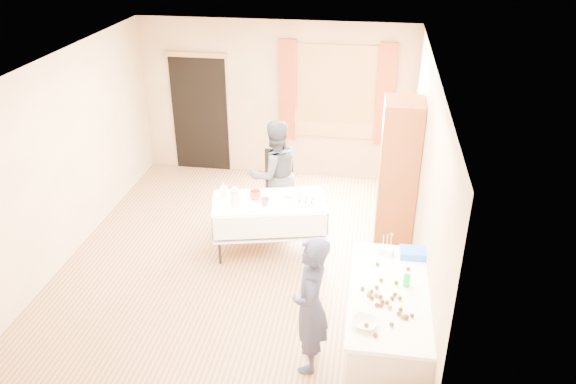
% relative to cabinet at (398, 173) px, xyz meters
% --- Properties ---
extents(floor, '(4.50, 5.50, 0.02)m').
position_rel_cabinet_xyz_m(floor, '(-1.99, -0.88, -1.01)').
color(floor, '#9E7047').
rests_on(floor, ground).
extents(ceiling, '(4.50, 5.50, 0.02)m').
position_rel_cabinet_xyz_m(ceiling, '(-1.99, -0.88, 1.61)').
color(ceiling, white).
rests_on(ceiling, floor).
extents(wall_back, '(4.50, 0.02, 2.60)m').
position_rel_cabinet_xyz_m(wall_back, '(-1.99, 1.88, 0.30)').
color(wall_back, tan).
rests_on(wall_back, floor).
extents(wall_front, '(4.50, 0.02, 2.60)m').
position_rel_cabinet_xyz_m(wall_front, '(-1.99, -3.64, 0.30)').
color(wall_front, tan).
rests_on(wall_front, floor).
extents(wall_left, '(0.02, 5.50, 2.60)m').
position_rel_cabinet_xyz_m(wall_left, '(-4.25, -0.88, 0.30)').
color(wall_left, tan).
rests_on(wall_left, floor).
extents(wall_right, '(0.02, 5.50, 2.60)m').
position_rel_cabinet_xyz_m(wall_right, '(0.27, -0.88, 0.30)').
color(wall_right, tan).
rests_on(wall_right, floor).
extents(window_frame, '(1.32, 0.06, 1.52)m').
position_rel_cabinet_xyz_m(window_frame, '(-0.99, 1.84, 0.50)').
color(window_frame, olive).
rests_on(window_frame, wall_back).
extents(window_pane, '(1.20, 0.02, 1.40)m').
position_rel_cabinet_xyz_m(window_pane, '(-0.99, 1.82, 0.50)').
color(window_pane, white).
rests_on(window_pane, wall_back).
extents(curtain_left, '(0.28, 0.06, 1.65)m').
position_rel_cabinet_xyz_m(curtain_left, '(-1.77, 1.79, 0.50)').
color(curtain_left, brown).
rests_on(curtain_left, wall_back).
extents(curtain_right, '(0.28, 0.06, 1.65)m').
position_rel_cabinet_xyz_m(curtain_right, '(-0.21, 1.79, 0.50)').
color(curtain_right, brown).
rests_on(curtain_right, wall_back).
extents(doorway, '(0.95, 0.04, 2.00)m').
position_rel_cabinet_xyz_m(doorway, '(-3.29, 1.85, -0.00)').
color(doorway, black).
rests_on(doorway, floor).
extents(door_lintel, '(1.05, 0.06, 0.08)m').
position_rel_cabinet_xyz_m(door_lintel, '(-3.29, 1.82, 1.02)').
color(door_lintel, olive).
rests_on(door_lintel, wall_back).
extents(cabinet, '(0.50, 0.60, 2.01)m').
position_rel_cabinet_xyz_m(cabinet, '(0.00, 0.00, 0.00)').
color(cabinet, brown).
rests_on(cabinet, floor).
extents(counter, '(0.79, 1.67, 0.91)m').
position_rel_cabinet_xyz_m(counter, '(-0.10, -2.48, -0.55)').
color(counter, beige).
rests_on(counter, floor).
extents(party_table, '(1.61, 1.08, 0.75)m').
position_rel_cabinet_xyz_m(party_table, '(-1.65, -0.56, -0.56)').
color(party_table, black).
rests_on(party_table, floor).
extents(chair, '(0.49, 0.49, 1.02)m').
position_rel_cabinet_xyz_m(chair, '(-1.67, 0.39, -0.70)').
color(chair, black).
rests_on(chair, floor).
extents(girl, '(0.57, 0.40, 1.49)m').
position_rel_cabinet_xyz_m(girl, '(-0.86, -2.60, -0.26)').
color(girl, '#212440').
rests_on(girl, floor).
extents(woman, '(1.32, 1.30, 1.60)m').
position_rel_cabinet_xyz_m(woman, '(-1.69, 0.12, -0.20)').
color(woman, black).
rests_on(woman, floor).
extents(soda_can, '(0.07, 0.07, 0.12)m').
position_rel_cabinet_xyz_m(soda_can, '(0.04, -2.36, -0.03)').
color(soda_can, '#01A122').
rests_on(soda_can, counter).
extents(mixing_bowl, '(0.36, 0.36, 0.06)m').
position_rel_cabinet_xyz_m(mixing_bowl, '(-0.33, -3.00, -0.06)').
color(mixing_bowl, white).
rests_on(mixing_bowl, counter).
extents(foam_block, '(0.18, 0.15, 0.08)m').
position_rel_cabinet_xyz_m(foam_block, '(-0.15, -1.84, -0.05)').
color(foam_block, white).
rests_on(foam_block, counter).
extents(blue_basket, '(0.31, 0.21, 0.08)m').
position_rel_cabinet_xyz_m(blue_basket, '(0.14, -1.83, -0.05)').
color(blue_basket, blue).
rests_on(blue_basket, counter).
extents(pitcher, '(0.12, 0.12, 0.22)m').
position_rel_cabinet_xyz_m(pitcher, '(-2.06, -0.74, -0.14)').
color(pitcher, silver).
rests_on(pitcher, party_table).
extents(cup_red, '(0.22, 0.22, 0.12)m').
position_rel_cabinet_xyz_m(cup_red, '(-1.83, -0.55, -0.19)').
color(cup_red, '#D74424').
rests_on(cup_red, party_table).
extents(cup_rainbow, '(0.14, 0.14, 0.10)m').
position_rel_cabinet_xyz_m(cup_rainbow, '(-1.67, -0.70, -0.20)').
color(cup_rainbow, red).
rests_on(cup_rainbow, party_table).
extents(small_bowl, '(0.22, 0.22, 0.05)m').
position_rel_cabinet_xyz_m(small_bowl, '(-1.40, -0.40, -0.23)').
color(small_bowl, white).
rests_on(small_bowl, party_table).
extents(pastry_tray, '(0.34, 0.30, 0.02)m').
position_rel_cabinet_xyz_m(pastry_tray, '(-1.16, -0.54, -0.24)').
color(pastry_tray, white).
rests_on(pastry_tray, party_table).
extents(bottle, '(0.10, 0.10, 0.19)m').
position_rel_cabinet_xyz_m(bottle, '(-2.27, -0.51, -0.16)').
color(bottle, white).
rests_on(bottle, party_table).
extents(cake_balls, '(0.49, 1.11, 0.04)m').
position_rel_cabinet_xyz_m(cake_balls, '(-0.15, -2.65, -0.07)').
color(cake_balls, '#3F2314').
rests_on(cake_balls, counter).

